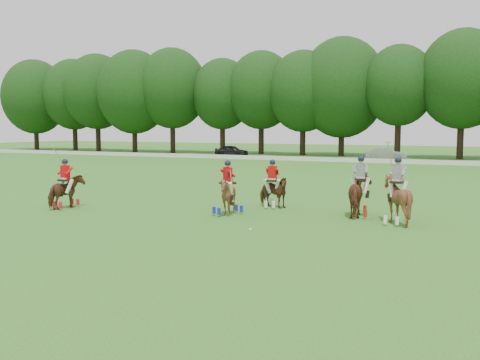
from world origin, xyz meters
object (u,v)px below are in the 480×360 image
at_px(polo_red_b, 272,191).
at_px(polo_stripe_a, 360,194).
at_px(car_mid, 386,154).
at_px(car_left, 232,151).
at_px(polo_stripe_b, 397,199).
at_px(polo_red_c, 228,196).
at_px(polo_ball, 250,230).
at_px(polo_red_a, 66,191).

xyz_separation_m(polo_red_b, polo_stripe_a, (4.02, -0.67, 0.15)).
distance_m(car_mid, polo_stripe_a, 37.20).
height_order(car_left, polo_stripe_b, polo_stripe_b).
bearing_deg(polo_red_c, car_left, 115.81).
relative_size(car_left, polo_stripe_a, 1.67).
xyz_separation_m(polo_red_b, polo_ball, (1.28, -5.24, -0.70)).
relative_size(car_left, car_mid, 0.98).
distance_m(polo_red_b, polo_ball, 5.44).
bearing_deg(polo_red_b, polo_stripe_a, -9.48).
distance_m(polo_red_a, polo_red_c, 7.33).
bearing_deg(polo_ball, polo_stripe_a, 59.03).
xyz_separation_m(polo_stripe_b, polo_ball, (-4.32, -3.56, -0.86)).
distance_m(car_mid, polo_red_a, 40.74).
height_order(polo_red_c, polo_stripe_b, polo_stripe_b).
height_order(polo_stripe_b, polo_ball, polo_stripe_b).
bearing_deg(polo_red_c, polo_red_a, -168.73).
bearing_deg(polo_red_b, car_left, 118.51).
distance_m(polo_red_a, polo_red_b, 9.03).
bearing_deg(car_mid, polo_stripe_a, -176.09).
distance_m(car_left, polo_red_a, 41.80).
bearing_deg(car_mid, polo_stripe_b, -173.98).
distance_m(car_left, polo_stripe_a, 43.75).
relative_size(polo_red_c, polo_stripe_a, 0.92).
height_order(car_mid, polo_ball, car_mid).
bearing_deg(polo_red_a, car_mid, 80.48).
bearing_deg(polo_red_a, polo_ball, -7.31).
xyz_separation_m(car_left, polo_stripe_b, (25.23, -37.81, 0.22)).
xyz_separation_m(car_left, polo_ball, (20.91, -41.38, -0.64)).
xyz_separation_m(polo_red_a, polo_red_b, (8.08, 4.04, -0.03)).
bearing_deg(car_mid, polo_ball, 179.25).
xyz_separation_m(car_left, polo_red_b, (19.63, -36.13, 0.05)).
bearing_deg(polo_red_b, polo_red_a, -153.43).
height_order(polo_red_b, polo_stripe_b, polo_stripe_b).
relative_size(car_left, polo_ball, 44.90).
height_order(car_left, polo_red_b, polo_red_b).
bearing_deg(car_mid, polo_red_b, 177.75).
bearing_deg(car_left, polo_ball, -154.85).
bearing_deg(polo_stripe_a, polo_ball, -120.97).
height_order(polo_red_b, polo_ball, polo_red_b).
distance_m(car_left, polo_ball, 46.36).
bearing_deg(polo_stripe_b, polo_red_b, 163.32).
distance_m(car_left, polo_red_c, 43.04).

